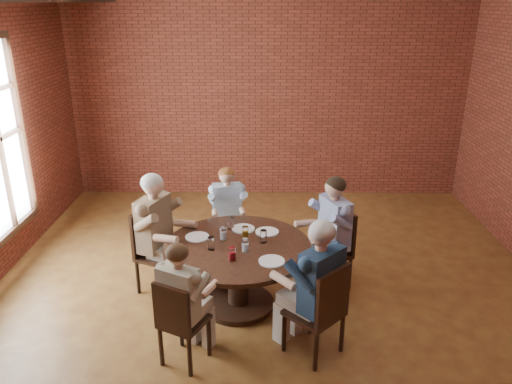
{
  "coord_description": "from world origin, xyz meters",
  "views": [
    {
      "loc": [
        -0.08,
        -4.7,
        3.16
      ],
      "look_at": [
        -0.16,
        1.0,
        0.97
      ],
      "focal_mm": 35.0,
      "sensor_mm": 36.0,
      "label": 1
    }
  ],
  "objects_px": {
    "chair_a": "(335,245)",
    "chair_e": "(322,309)",
    "dining_table": "(238,264)",
    "diner_c": "(159,234)",
    "diner_d": "(183,304)",
    "chair_c": "(153,246)",
    "diner_a": "(329,234)",
    "chair_b": "(227,222)",
    "diner_e": "(315,289)",
    "diner_b": "(228,215)",
    "chair_d": "(179,321)",
    "smartphone": "(272,258)"
  },
  "relations": [
    {
      "from": "chair_a",
      "to": "diner_c",
      "type": "bearing_deg",
      "value": -109.95
    },
    {
      "from": "dining_table",
      "to": "diner_e",
      "type": "height_order",
      "value": "diner_e"
    },
    {
      "from": "chair_a",
      "to": "smartphone",
      "type": "height_order",
      "value": "chair_a"
    },
    {
      "from": "chair_d",
      "to": "smartphone",
      "type": "xyz_separation_m",
      "value": [
        0.84,
        0.67,
        0.27
      ]
    },
    {
      "from": "chair_c",
      "to": "diner_d",
      "type": "xyz_separation_m",
      "value": [
        0.54,
        -1.29,
        0.09
      ]
    },
    {
      "from": "diner_c",
      "to": "diner_e",
      "type": "xyz_separation_m",
      "value": [
        1.65,
        -1.11,
        -0.01
      ]
    },
    {
      "from": "chair_c",
      "to": "diner_c",
      "type": "relative_size",
      "value": 0.7
    },
    {
      "from": "diner_c",
      "to": "chair_b",
      "type": "bearing_deg",
      "value": -19.4
    },
    {
      "from": "diner_b",
      "to": "chair_e",
      "type": "distance_m",
      "value": 2.16
    },
    {
      "from": "chair_a",
      "to": "diner_e",
      "type": "relative_size",
      "value": 0.69
    },
    {
      "from": "diner_c",
      "to": "smartphone",
      "type": "xyz_separation_m",
      "value": [
        1.25,
        -0.64,
        0.05
      ]
    },
    {
      "from": "diner_c",
      "to": "diner_d",
      "type": "bearing_deg",
      "value": -138.52
    },
    {
      "from": "chair_b",
      "to": "diner_e",
      "type": "xyz_separation_m",
      "value": [
        0.94,
        -1.92,
        0.21
      ]
    },
    {
      "from": "diner_c",
      "to": "smartphone",
      "type": "distance_m",
      "value": 1.41
    },
    {
      "from": "diner_c",
      "to": "chair_e",
      "type": "bearing_deg",
      "value": -102.62
    },
    {
      "from": "chair_a",
      "to": "diner_c",
      "type": "height_order",
      "value": "diner_c"
    },
    {
      "from": "chair_c",
      "to": "diner_e",
      "type": "distance_m",
      "value": 2.09
    },
    {
      "from": "diner_b",
      "to": "chair_c",
      "type": "height_order",
      "value": "diner_b"
    },
    {
      "from": "chair_b",
      "to": "chair_d",
      "type": "xyz_separation_m",
      "value": [
        -0.29,
        -2.13,
        -0.0
      ]
    },
    {
      "from": "chair_a",
      "to": "diner_a",
      "type": "distance_m",
      "value": 0.18
    },
    {
      "from": "diner_a",
      "to": "chair_e",
      "type": "distance_m",
      "value": 1.29
    },
    {
      "from": "diner_a",
      "to": "diner_b",
      "type": "distance_m",
      "value": 1.37
    },
    {
      "from": "chair_e",
      "to": "chair_a",
      "type": "bearing_deg",
      "value": -147.92
    },
    {
      "from": "chair_b",
      "to": "smartphone",
      "type": "relative_size",
      "value": 6.95
    },
    {
      "from": "chair_a",
      "to": "chair_c",
      "type": "xyz_separation_m",
      "value": [
        -2.1,
        -0.09,
        0.01
      ]
    },
    {
      "from": "chair_e",
      "to": "diner_a",
      "type": "bearing_deg",
      "value": -144.75
    },
    {
      "from": "chair_a",
      "to": "chair_e",
      "type": "bearing_deg",
      "value": -36.35
    },
    {
      "from": "chair_a",
      "to": "chair_b",
      "type": "bearing_deg",
      "value": -141.32
    },
    {
      "from": "chair_b",
      "to": "diner_c",
      "type": "bearing_deg",
      "value": -140.36
    },
    {
      "from": "chair_c",
      "to": "diner_c",
      "type": "bearing_deg",
      "value": -90.0
    },
    {
      "from": "dining_table",
      "to": "chair_b",
      "type": "relative_size",
      "value": 1.78
    },
    {
      "from": "chair_e",
      "to": "diner_d",
      "type": "bearing_deg",
      "value": -41.31
    },
    {
      "from": "chair_a",
      "to": "diner_e",
      "type": "xyz_separation_m",
      "value": [
        -0.36,
        -1.23,
        0.18
      ]
    },
    {
      "from": "diner_b",
      "to": "chair_e",
      "type": "bearing_deg",
      "value": -71.77
    },
    {
      "from": "dining_table",
      "to": "diner_b",
      "type": "height_order",
      "value": "diner_b"
    },
    {
      "from": "dining_table",
      "to": "diner_d",
      "type": "bearing_deg",
      "value": -116.61
    },
    {
      "from": "diner_b",
      "to": "diner_c",
      "type": "bearing_deg",
      "value": -143.42
    },
    {
      "from": "chair_e",
      "to": "diner_e",
      "type": "height_order",
      "value": "diner_e"
    },
    {
      "from": "dining_table",
      "to": "chair_c",
      "type": "bearing_deg",
      "value": 158.23
    },
    {
      "from": "diner_b",
      "to": "diner_d",
      "type": "xyz_separation_m",
      "value": [
        -0.27,
        -2.0,
        -0.0
      ]
    },
    {
      "from": "diner_e",
      "to": "chair_c",
      "type": "bearing_deg",
      "value": -78.38
    },
    {
      "from": "chair_a",
      "to": "dining_table",
      "type": "bearing_deg",
      "value": -90.0
    },
    {
      "from": "diner_c",
      "to": "chair_d",
      "type": "relative_size",
      "value": 1.6
    },
    {
      "from": "diner_a",
      "to": "chair_b",
      "type": "xyz_separation_m",
      "value": [
        -1.22,
        0.72,
        -0.19
      ]
    },
    {
      "from": "diner_a",
      "to": "chair_b",
      "type": "relative_size",
      "value": 1.53
    },
    {
      "from": "chair_a",
      "to": "diner_a",
      "type": "relative_size",
      "value": 0.7
    },
    {
      "from": "dining_table",
      "to": "chair_c",
      "type": "height_order",
      "value": "chair_c"
    },
    {
      "from": "chair_b",
      "to": "diner_b",
      "type": "xyz_separation_m",
      "value": [
        0.01,
        -0.07,
        0.13
      ]
    },
    {
      "from": "dining_table",
      "to": "diner_c",
      "type": "distance_m",
      "value": 0.98
    },
    {
      "from": "diner_a",
      "to": "smartphone",
      "type": "distance_m",
      "value": 1.0
    }
  ]
}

